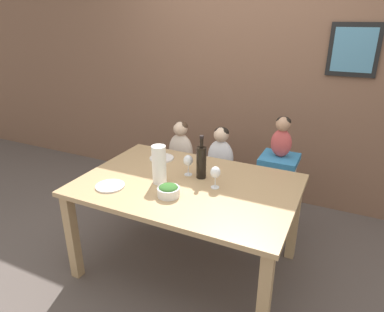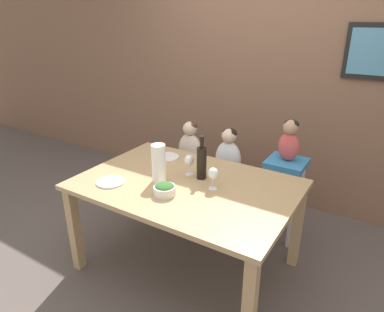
{
  "view_description": "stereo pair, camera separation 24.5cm",
  "coord_description": "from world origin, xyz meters",
  "px_view_note": "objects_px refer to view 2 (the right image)",
  "views": [
    {
      "loc": [
        0.98,
        -1.96,
        1.84
      ],
      "look_at": [
        0.0,
        0.08,
        0.91
      ],
      "focal_mm": 32.0,
      "sensor_mm": 36.0,
      "label": 1
    },
    {
      "loc": [
        1.19,
        -1.85,
        1.84
      ],
      "look_at": [
        0.0,
        0.08,
        0.91
      ],
      "focal_mm": 32.0,
      "sensor_mm": 36.0,
      "label": 2
    }
  ],
  "objects_px": {
    "wine_glass_far": "(189,161)",
    "chair_far_center": "(227,184)",
    "salad_bowl_large": "(165,189)",
    "paper_towel_roll": "(159,163)",
    "dinner_plate_back_left": "(167,157)",
    "chair_far_left": "(190,174)",
    "chair_right_highchair": "(285,180)",
    "person_child_left": "(190,145)",
    "person_baby_right": "(290,138)",
    "wine_glass_near": "(213,174)",
    "person_child_center": "(228,153)",
    "wine_bottle": "(202,162)",
    "dinner_plate_front_left": "(111,182)"
  },
  "relations": [
    {
      "from": "chair_right_highchair",
      "to": "dinner_plate_back_left",
      "type": "height_order",
      "value": "dinner_plate_back_left"
    },
    {
      "from": "chair_far_center",
      "to": "dinner_plate_back_left",
      "type": "height_order",
      "value": "dinner_plate_back_left"
    },
    {
      "from": "person_baby_right",
      "to": "wine_glass_near",
      "type": "relative_size",
      "value": 2.19
    },
    {
      "from": "person_baby_right",
      "to": "chair_right_highchair",
      "type": "bearing_deg",
      "value": -90.0
    },
    {
      "from": "wine_bottle",
      "to": "chair_right_highchair",
      "type": "bearing_deg",
      "value": 55.81
    },
    {
      "from": "chair_far_center",
      "to": "dinner_plate_back_left",
      "type": "distance_m",
      "value": 0.68
    },
    {
      "from": "chair_far_center",
      "to": "salad_bowl_large",
      "type": "bearing_deg",
      "value": -89.22
    },
    {
      "from": "person_child_left",
      "to": "wine_glass_near",
      "type": "distance_m",
      "value": 1.01
    },
    {
      "from": "person_child_left",
      "to": "wine_bottle",
      "type": "bearing_deg",
      "value": -52.0
    },
    {
      "from": "paper_towel_roll",
      "to": "wine_glass_near",
      "type": "relative_size",
      "value": 1.76
    },
    {
      "from": "chair_far_center",
      "to": "chair_right_highchair",
      "type": "xyz_separation_m",
      "value": [
        0.54,
        0.0,
        0.18
      ]
    },
    {
      "from": "chair_far_left",
      "to": "chair_right_highchair",
      "type": "relative_size",
      "value": 0.62
    },
    {
      "from": "person_baby_right",
      "to": "dinner_plate_back_left",
      "type": "xyz_separation_m",
      "value": [
        -0.89,
        -0.47,
        -0.19
      ]
    },
    {
      "from": "dinner_plate_back_left",
      "to": "chair_far_left",
      "type": "bearing_deg",
      "value": 97.54
    },
    {
      "from": "dinner_plate_front_left",
      "to": "paper_towel_roll",
      "type": "bearing_deg",
      "value": 36.91
    },
    {
      "from": "wine_glass_far",
      "to": "dinner_plate_front_left",
      "type": "distance_m",
      "value": 0.59
    },
    {
      "from": "person_child_left",
      "to": "paper_towel_roll",
      "type": "xyz_separation_m",
      "value": [
        0.27,
        -0.85,
        0.18
      ]
    },
    {
      "from": "chair_right_highchair",
      "to": "dinner_plate_back_left",
      "type": "relative_size",
      "value": 3.64
    },
    {
      "from": "wine_bottle",
      "to": "salad_bowl_large",
      "type": "height_order",
      "value": "wine_bottle"
    },
    {
      "from": "dinner_plate_back_left",
      "to": "chair_right_highchair",
      "type": "bearing_deg",
      "value": 27.69
    },
    {
      "from": "wine_bottle",
      "to": "salad_bowl_large",
      "type": "xyz_separation_m",
      "value": [
        -0.08,
        -0.35,
        -0.09
      ]
    },
    {
      "from": "wine_glass_far",
      "to": "paper_towel_roll",
      "type": "bearing_deg",
      "value": -122.16
    },
    {
      "from": "person_child_center",
      "to": "salad_bowl_large",
      "type": "distance_m",
      "value": 1.0
    },
    {
      "from": "chair_far_left",
      "to": "salad_bowl_large",
      "type": "relative_size",
      "value": 3.05
    },
    {
      "from": "person_baby_right",
      "to": "paper_towel_roll",
      "type": "distance_m",
      "value": 1.09
    },
    {
      "from": "chair_right_highchair",
      "to": "person_child_left",
      "type": "bearing_deg",
      "value": 179.95
    },
    {
      "from": "person_baby_right",
      "to": "wine_glass_near",
      "type": "distance_m",
      "value": 0.81
    },
    {
      "from": "wine_glass_near",
      "to": "chair_far_center",
      "type": "bearing_deg",
      "value": 108.22
    },
    {
      "from": "person_child_center",
      "to": "wine_bottle",
      "type": "bearing_deg",
      "value": -81.67
    },
    {
      "from": "dinner_plate_back_left",
      "to": "wine_glass_near",
      "type": "bearing_deg",
      "value": -25.71
    },
    {
      "from": "chair_right_highchair",
      "to": "wine_glass_near",
      "type": "height_order",
      "value": "wine_glass_near"
    },
    {
      "from": "dinner_plate_front_left",
      "to": "chair_right_highchair",
      "type": "bearing_deg",
      "value": 47.97
    },
    {
      "from": "person_child_left",
      "to": "salad_bowl_large",
      "type": "bearing_deg",
      "value": -66.89
    },
    {
      "from": "chair_far_left",
      "to": "person_child_center",
      "type": "relative_size",
      "value": 1.0
    },
    {
      "from": "dinner_plate_front_left",
      "to": "wine_glass_near",
      "type": "bearing_deg",
      "value": 24.71
    },
    {
      "from": "salad_bowl_large",
      "to": "dinner_plate_back_left",
      "type": "distance_m",
      "value": 0.65
    },
    {
      "from": "wine_glass_far",
      "to": "salad_bowl_large",
      "type": "xyz_separation_m",
      "value": [
        0.03,
        -0.35,
        -0.07
      ]
    },
    {
      "from": "chair_right_highchair",
      "to": "dinner_plate_front_left",
      "type": "bearing_deg",
      "value": -132.03
    },
    {
      "from": "wine_glass_near",
      "to": "wine_glass_far",
      "type": "height_order",
      "value": "same"
    },
    {
      "from": "chair_right_highchair",
      "to": "person_child_center",
      "type": "relative_size",
      "value": 1.6
    },
    {
      "from": "chair_far_center",
      "to": "chair_far_left",
      "type": "bearing_deg",
      "value": 180.0
    },
    {
      "from": "salad_bowl_large",
      "to": "paper_towel_roll",
      "type": "bearing_deg",
      "value": 136.58
    },
    {
      "from": "chair_far_center",
      "to": "person_baby_right",
      "type": "distance_m",
      "value": 0.77
    },
    {
      "from": "chair_right_highchair",
      "to": "person_baby_right",
      "type": "distance_m",
      "value": 0.37
    },
    {
      "from": "wine_glass_far",
      "to": "chair_far_center",
      "type": "bearing_deg",
      "value": 88.86
    },
    {
      "from": "chair_far_left",
      "to": "chair_right_highchair",
      "type": "xyz_separation_m",
      "value": [
        0.95,
        0.0,
        0.18
      ]
    },
    {
      "from": "paper_towel_roll",
      "to": "wine_glass_near",
      "type": "distance_m",
      "value": 0.4
    },
    {
      "from": "chair_far_center",
      "to": "wine_glass_near",
      "type": "xyz_separation_m",
      "value": [
        0.25,
        -0.75,
        0.47
      ]
    },
    {
      "from": "person_child_center",
      "to": "dinner_plate_back_left",
      "type": "xyz_separation_m",
      "value": [
        -0.35,
        -0.47,
        0.05
      ]
    },
    {
      "from": "chair_far_center",
      "to": "wine_glass_far",
      "type": "height_order",
      "value": "wine_glass_far"
    }
  ]
}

